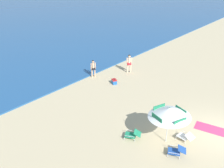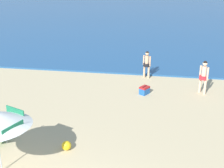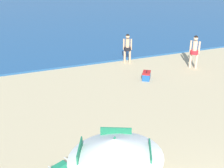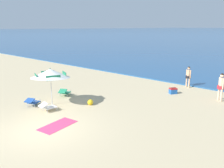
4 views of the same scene
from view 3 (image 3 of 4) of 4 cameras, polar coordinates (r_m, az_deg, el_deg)
The scene contains 5 objects.
beach_umbrella_striped_main at distance 7.29m, azimuth 0.49°, elevation -11.50°, with size 3.13×3.14×2.22m.
person_standing_near_shore at distance 16.82m, azimuth 2.80°, elevation 6.78°, with size 0.44×0.39×1.59m.
person_standing_beside at distance 16.62m, azimuth 14.67°, elevation 6.03°, with size 0.42×0.42×1.73m.
cooler_box at distance 15.09m, azimuth 6.23°, elevation 1.50°, with size 0.56×0.61×0.43m.
beach_ball at distance 9.95m, azimuth 6.83°, elevation -12.57°, with size 0.34×0.34×0.34m, color yellow.
Camera 3 is at (-4.68, -3.25, 6.25)m, focal length 50.74 mm.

